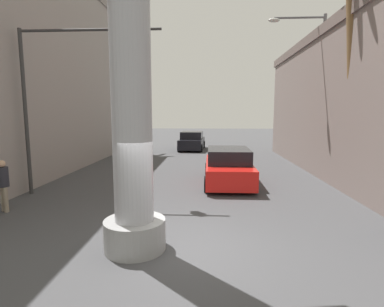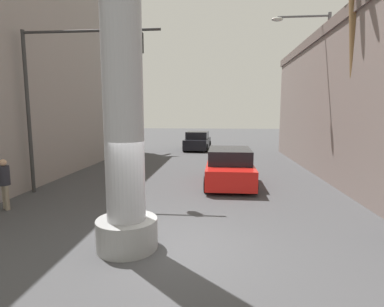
% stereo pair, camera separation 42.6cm
% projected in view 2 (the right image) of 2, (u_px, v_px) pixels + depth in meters
% --- Properties ---
extents(ground_plane, '(88.87, 88.87, 0.00)m').
position_uv_depth(ground_plane, '(200.00, 169.00, 16.94)').
color(ground_plane, '#424244').
extents(building_left, '(7.52, 19.64, 10.89)m').
position_uv_depth(building_left, '(2.00, 68.00, 15.55)').
color(building_left, gray).
rests_on(building_left, ground).
extents(neon_sign_pole, '(3.31, 1.40, 11.93)m').
position_uv_depth(neon_sign_pole, '(120.00, 5.00, 6.25)').
color(neon_sign_pole, '#9E9EA3').
rests_on(neon_sign_pole, ground).
extents(street_lamp, '(2.80, 0.28, 7.85)m').
position_uv_depth(street_lamp, '(317.00, 80.00, 14.61)').
color(street_lamp, '#59595E').
rests_on(street_lamp, ground).
extents(traffic_light_mast, '(5.28, 0.32, 6.18)m').
position_uv_depth(traffic_light_mast, '(66.00, 80.00, 11.18)').
color(traffic_light_mast, '#333333').
rests_on(traffic_light_mast, ground).
extents(car_lead, '(2.11, 4.61, 1.56)m').
position_uv_depth(car_lead, '(229.00, 167.00, 13.29)').
color(car_lead, black).
rests_on(car_lead, ground).
extents(car_far, '(2.21, 4.30, 1.56)m').
position_uv_depth(car_far, '(198.00, 141.00, 25.58)').
color(car_far, black).
rests_on(car_far, ground).
extents(palm_tree_near_right, '(2.73, 2.68, 8.38)m').
position_uv_depth(palm_tree_near_right, '(358.00, 62.00, 11.07)').
color(palm_tree_near_right, brown).
rests_on(palm_tree_near_right, ground).
extents(palm_tree_far_left, '(3.33, 3.09, 9.42)m').
position_uv_depth(palm_tree_far_left, '(126.00, 77.00, 24.50)').
color(palm_tree_far_left, brown).
rests_on(palm_tree_far_left, ground).
extents(pedestrian_curb_left, '(0.47, 0.47, 1.65)m').
position_uv_depth(pedestrian_curb_left, '(4.00, 180.00, 9.63)').
color(pedestrian_curb_left, gray).
rests_on(pedestrian_curb_left, ground).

